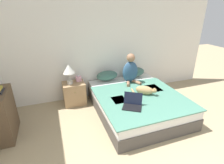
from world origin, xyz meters
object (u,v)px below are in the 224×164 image
at_px(nightstand, 74,93).
at_px(tissue_box, 79,79).
at_px(person_sitting, 130,70).
at_px(cat_tabby, 145,90).
at_px(bed, 136,102).
at_px(pillow_near, 107,76).
at_px(laptop_open, 132,104).
at_px(table_lamp, 69,70).
at_px(bookshelf, 4,115).
at_px(pillow_far, 135,72).

relative_size(nightstand, tissue_box, 3.79).
xyz_separation_m(nightstand, tissue_box, (0.14, 0.09, 0.32)).
relative_size(person_sitting, cat_tabby, 1.56).
height_order(bed, pillow_near, pillow_near).
distance_m(pillow_near, laptop_open, 1.36).
relative_size(bed, pillow_near, 3.87).
relative_size(pillow_near, table_lamp, 1.16).
bearing_deg(bed, cat_tabby, -34.88).
bearing_deg(bookshelf, person_sitting, 11.04).
xyz_separation_m(table_lamp, bookshelf, (-1.23, -0.73, -0.43)).
bearing_deg(cat_tabby, person_sitting, 132.76).
relative_size(laptop_open, table_lamp, 0.94).
relative_size(pillow_far, nightstand, 1.01).
distance_m(cat_tabby, tissue_box, 1.59).
bearing_deg(laptop_open, bookshelf, -161.39).
bearing_deg(person_sitting, bookshelf, -168.96).
bearing_deg(laptop_open, tissue_box, 150.89).
bearing_deg(bed, table_lamp, 148.21).
height_order(nightstand, bookshelf, bookshelf).
bearing_deg(nightstand, pillow_near, 3.91).
height_order(pillow_far, person_sitting, person_sitting).
xyz_separation_m(person_sitting, laptop_open, (-0.45, -1.07, -0.25)).
distance_m(bed, person_sitting, 0.81).
relative_size(nightstand, table_lamp, 1.14).
distance_m(person_sitting, cat_tabby, 0.72).
distance_m(pillow_near, person_sitting, 0.60).
bearing_deg(pillow_far, cat_tabby, -104.12).
height_order(nightstand, tissue_box, tissue_box).
distance_m(person_sitting, tissue_box, 1.25).
height_order(cat_tabby, bookshelf, bookshelf).
relative_size(person_sitting, laptop_open, 1.62).
bearing_deg(cat_tabby, bed, -173.95).
relative_size(person_sitting, table_lamp, 1.53).
distance_m(table_lamp, bookshelf, 1.50).
bearing_deg(bed, person_sitting, 79.49).
distance_m(pillow_near, bookshelf, 2.31).
xyz_separation_m(cat_tabby, laptop_open, (-0.47, -0.37, -0.04)).
bearing_deg(pillow_far, tissue_box, 178.85).
distance_m(cat_tabby, table_lamp, 1.73).
distance_m(tissue_box, bookshelf, 1.68).
xyz_separation_m(nightstand, table_lamp, (-0.08, -0.02, 0.60)).
height_order(pillow_far, table_lamp, table_lamp).
xyz_separation_m(cat_tabby, tissue_box, (-1.22, 1.01, 0.04)).
bearing_deg(table_lamp, bed, -31.79).
xyz_separation_m(pillow_near, tissue_box, (-0.71, 0.03, 0.01)).
bearing_deg(laptop_open, pillow_near, 124.26).
bearing_deg(person_sitting, pillow_near, 149.48).
xyz_separation_m(laptop_open, tissue_box, (-0.75, 1.38, 0.08)).
bearing_deg(pillow_far, person_sitting, -132.87).
xyz_separation_m(pillow_far, person_sitting, (-0.27, -0.29, 0.18)).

